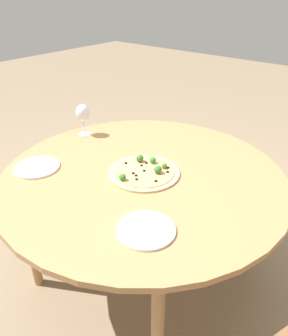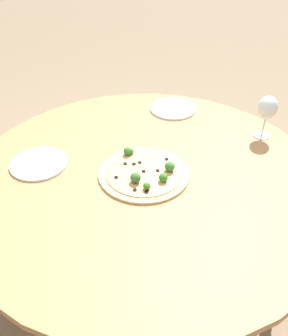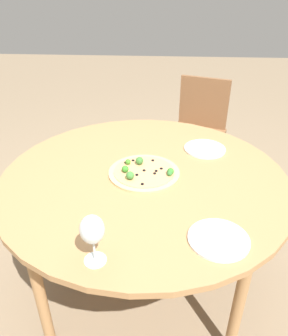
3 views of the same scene
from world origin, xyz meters
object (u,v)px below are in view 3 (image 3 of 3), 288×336
at_px(pizza, 144,172).
at_px(wine_glass, 92,231).
at_px(chair, 198,130).
at_px(plate_near, 219,239).
at_px(plate_far, 205,149).

distance_m(pizza, wine_glass, 0.59).
distance_m(chair, plate_near, 1.47).
height_order(chair, plate_near, chair).
bearing_deg(plate_far, plate_near, -1.35).
bearing_deg(pizza, wine_glass, -12.30).
xyz_separation_m(wine_glass, plate_far, (-0.84, 0.44, -0.13)).
bearing_deg(chair, plate_far, -73.78).
relative_size(pizza, plate_far, 1.53).
height_order(plate_near, plate_far, same).
xyz_separation_m(chair, plate_far, (0.74, -0.04, 0.22)).
bearing_deg(wine_glass, plate_near, 106.51).
height_order(chair, wine_glass, wine_glass).
relative_size(chair, plate_near, 3.87).
relative_size(chair, wine_glass, 4.60).
bearing_deg(plate_far, chair, 177.28).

